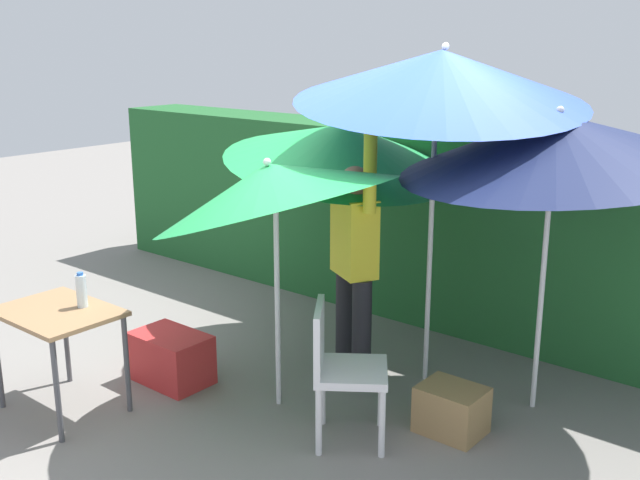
{
  "coord_description": "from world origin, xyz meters",
  "views": [
    {
      "loc": [
        3.16,
        -3.56,
        2.45
      ],
      "look_at": [
        0.0,
        0.3,
        1.1
      ],
      "focal_mm": 42.01,
      "sensor_mm": 36.0,
      "label": 1
    }
  ],
  "objects": [
    {
      "name": "ground_plane",
      "position": [
        0.0,
        0.0,
        0.0
      ],
      "size": [
        24.0,
        24.0,
        0.0
      ],
      "primitive_type": "plane",
      "color": "gray"
    },
    {
      "name": "hedge_row",
      "position": [
        0.0,
        2.08,
        0.84
      ],
      "size": [
        8.0,
        0.7,
        1.68
      ],
      "primitive_type": "cube",
      "color": "#23602D",
      "rests_on": "ground_plane"
    },
    {
      "name": "umbrella_rainbow",
      "position": [
        -0.04,
        -0.14,
        1.54
      ],
      "size": [
        1.64,
        1.62,
        1.94
      ],
      "color": "silver",
      "rests_on": "ground_plane"
    },
    {
      "name": "umbrella_orange",
      "position": [
        0.55,
        0.9,
        2.2
      ],
      "size": [
        2.03,
        2.01,
        2.57
      ],
      "color": "silver",
      "rests_on": "ground_plane"
    },
    {
      "name": "umbrella_yellow",
      "position": [
        -0.36,
        1.02,
        1.65
      ],
      "size": [
        1.88,
        1.86,
        2.0
      ],
      "color": "silver",
      "rests_on": "ground_plane"
    },
    {
      "name": "umbrella_navy",
      "position": [
        1.35,
        0.97,
        1.83
      ],
      "size": [
        2.0,
        2.0,
        2.14
      ],
      "color": "silver",
      "rests_on": "ground_plane"
    },
    {
      "name": "person_vendor",
      "position": [
        0.13,
        0.53,
        0.93
      ],
      "size": [
        0.53,
        0.36,
        1.88
      ],
      "color": "black",
      "rests_on": "ground_plane"
    },
    {
      "name": "chair_plastic",
      "position": [
        0.57,
        -0.21,
        0.51
      ],
      "size": [
        0.61,
        0.61,
        0.89
      ],
      "color": "silver",
      "rests_on": "ground_plane"
    },
    {
      "name": "cooler_box",
      "position": [
        -0.89,
        -0.33,
        0.18
      ],
      "size": [
        0.57,
        0.37,
        0.37
      ],
      "primitive_type": "cube",
      "color": "red",
      "rests_on": "ground_plane"
    },
    {
      "name": "crate_cardboard",
      "position": [
        1.07,
        0.32,
        0.15
      ],
      "size": [
        0.4,
        0.32,
        0.31
      ],
      "primitive_type": "cube",
      "color": "#9E7A4C",
      "rests_on": "ground_plane"
    },
    {
      "name": "folding_table",
      "position": [
        -1.12,
        -1.08,
        0.63
      ],
      "size": [
        0.8,
        0.6,
        0.72
      ],
      "color": "#4C4C51",
      "rests_on": "ground_plane"
    },
    {
      "name": "bottle_water",
      "position": [
        -1.04,
        -0.93,
        0.83
      ],
      "size": [
        0.07,
        0.07,
        0.24
      ],
      "color": "silver",
      "rests_on": "folding_table"
    }
  ]
}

